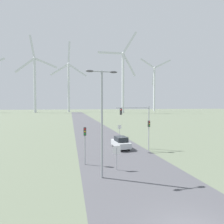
% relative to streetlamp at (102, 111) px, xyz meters
% --- Properties ---
extents(road_surface, '(10.00, 240.00, 0.01)m').
position_rel_streetlamp_xyz_m(road_surface, '(3.17, 39.84, -6.01)').
color(road_surface, '#47474C').
rests_on(road_surface, ground).
extents(streetlamp, '(2.82, 0.32, 9.58)m').
position_rel_streetlamp_xyz_m(streetlamp, '(0.00, 0.00, 0.00)').
color(streetlamp, '#93999E').
rests_on(streetlamp, ground).
extents(stop_sign_near, '(0.81, 0.07, 2.44)m').
position_rel_streetlamp_xyz_m(stop_sign_near, '(1.77, 1.54, -4.31)').
color(stop_sign_near, '#93999E').
rests_on(stop_sign_near, ground).
extents(stop_sign_far, '(0.81, 0.07, 2.43)m').
position_rel_streetlamp_xyz_m(stop_sign_far, '(7.29, 19.84, -4.32)').
color(stop_sign_far, '#93999E').
rests_on(stop_sign_far, ground).
extents(traffic_light_post_near_left, '(0.28, 0.33, 4.12)m').
position_rel_streetlamp_xyz_m(traffic_light_post_near_left, '(-1.20, 3.87, -2.99)').
color(traffic_light_post_near_left, '#93999E').
rests_on(traffic_light_post_near_left, ground).
extents(traffic_light_post_near_right, '(0.28, 0.33, 4.35)m').
position_rel_streetlamp_xyz_m(traffic_light_post_near_right, '(8.15, 7.59, -2.83)').
color(traffic_light_post_near_right, '#93999E').
rests_on(traffic_light_post_near_right, ground).
extents(traffic_light_mast_overhead, '(5.17, 0.35, 6.43)m').
position_rel_streetlamp_xyz_m(traffic_light_mast_overhead, '(6.90, 8.70, -1.40)').
color(traffic_light_mast_overhead, '#93999E').
rests_on(traffic_light_mast_overhead, ground).
extents(car_approaching, '(2.11, 4.23, 1.83)m').
position_rel_streetlamp_xyz_m(car_approaching, '(4.63, 9.83, -5.10)').
color(car_approaching, '#B7BCC1').
rests_on(car_approaching, ground).
extents(wind_turbine_left, '(36.85, 2.60, 70.75)m').
position_rel_streetlamp_xyz_m(wind_turbine_left, '(-34.41, 158.17, 24.68)').
color(wind_turbine_left, silver).
rests_on(wind_turbine_left, ground).
extents(wind_turbine_center, '(36.98, 18.30, 72.46)m').
position_rel_streetlamp_xyz_m(wind_turbine_center, '(-4.28, 171.88, 24.74)').
color(wind_turbine_center, silver).
rests_on(wind_turbine_center, ground).
extents(wind_turbine_right, '(33.88, 6.14, 71.17)m').
position_rel_streetlamp_xyz_m(wind_turbine_right, '(42.33, 131.90, 25.94)').
color(wind_turbine_right, silver).
rests_on(wind_turbine_right, ground).
extents(wind_turbine_far_right, '(32.13, 14.97, 63.00)m').
position_rel_streetlamp_xyz_m(wind_turbine_far_right, '(93.54, 173.57, 24.95)').
color(wind_turbine_far_right, silver).
rests_on(wind_turbine_far_right, ground).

